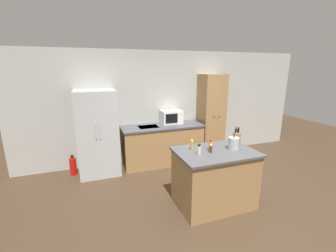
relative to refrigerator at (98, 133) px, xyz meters
name	(u,v)px	position (x,y,z in m)	size (l,w,h in m)	color
ground_plane	(220,205)	(1.80, -1.94, -0.89)	(14.00, 14.00, 0.00)	#423021
wall_back	(172,106)	(1.80, 0.39, 0.41)	(7.20, 0.06, 2.60)	#B2B2AD
refrigerator	(98,133)	(0.00, 0.00, 0.00)	(0.82, 0.75, 1.78)	#B7BABC
back_counter	(162,144)	(1.43, 0.03, -0.43)	(1.89, 0.70, 0.92)	#9E7547
pantry_cabinet	(211,116)	(2.74, 0.10, 0.14)	(0.57, 0.55, 2.06)	#9E7547
kitchen_island	(214,178)	(1.70, -1.85, -0.42)	(1.25, 0.87, 0.94)	#9E7547
microwave	(171,117)	(1.71, 0.17, 0.19)	(0.49, 0.35, 0.31)	white
knife_block	(237,139)	(2.17, -1.74, 0.17)	(0.11, 0.07, 0.33)	#9E7547
spice_bottle_tall_dark	(192,145)	(1.37, -1.68, 0.13)	(0.04, 0.04, 0.17)	gold
spice_bottle_short_red	(210,145)	(1.63, -1.80, 0.13)	(0.06, 0.06, 0.18)	orange
spice_bottle_amber_oil	(211,149)	(1.59, -1.88, 0.11)	(0.04, 0.04, 0.13)	#563319
spice_bottle_green_herb	(199,150)	(1.38, -1.89, 0.12)	(0.06, 0.06, 0.16)	beige
kettle	(234,143)	(2.01, -1.87, 0.14)	(0.17, 0.17, 0.22)	#B2B5B7
fire_extinguisher	(73,166)	(-0.55, 0.07, -0.69)	(0.13, 0.13, 0.44)	red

